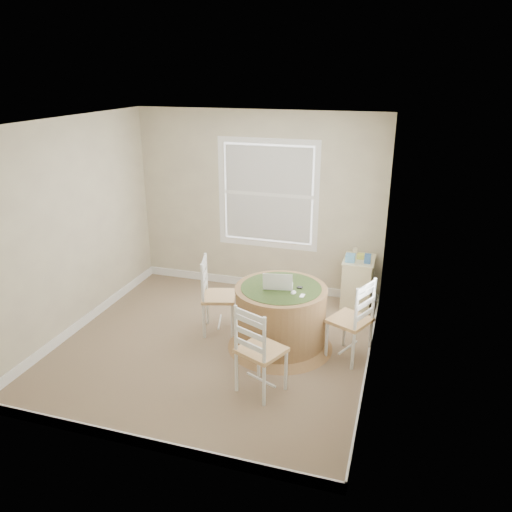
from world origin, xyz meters
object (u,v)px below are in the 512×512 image
(round_table, at_px, (281,315))
(laptop, at_px, (278,285))
(chair_right, at_px, (350,320))
(chair_near, at_px, (261,350))
(chair_left, at_px, (219,296))
(corner_chest, at_px, (357,283))

(round_table, height_order, laptop, laptop)
(round_table, distance_m, laptop, 0.38)
(round_table, height_order, chair_right, chair_right)
(chair_right, height_order, laptop, laptop)
(chair_near, height_order, chair_right, same)
(chair_left, xyz_separation_m, corner_chest, (1.57, 1.15, -0.11))
(chair_near, bearing_deg, chair_left, -26.80)
(round_table, xyz_separation_m, chair_right, (0.80, -0.01, 0.06))
(round_table, bearing_deg, corner_chest, 64.07)
(laptop, distance_m, corner_chest, 1.59)
(chair_left, distance_m, corner_chest, 1.95)
(chair_left, bearing_deg, chair_near, -156.74)
(round_table, bearing_deg, chair_near, -83.97)
(corner_chest, bearing_deg, chair_right, -87.46)
(round_table, distance_m, chair_near, 0.91)
(round_table, relative_size, chair_left, 1.31)
(chair_right, bearing_deg, chair_left, -70.09)
(chair_right, bearing_deg, chair_near, -15.33)
(laptop, bearing_deg, corner_chest, -131.58)
(chair_near, height_order, laptop, laptop)
(round_table, xyz_separation_m, chair_near, (0.03, -0.91, 0.06))
(round_table, height_order, chair_near, chair_near)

